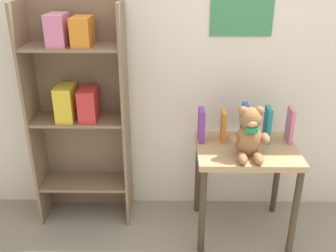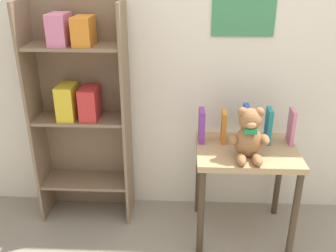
{
  "view_description": "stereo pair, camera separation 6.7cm",
  "coord_description": "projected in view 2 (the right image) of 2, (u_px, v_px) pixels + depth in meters",
  "views": [
    {
      "loc": [
        -0.38,
        -1.05,
        1.59
      ],
      "look_at": [
        -0.41,
        0.98,
        0.71
      ],
      "focal_mm": 40.0,
      "sensor_mm": 36.0,
      "label": 1
    },
    {
      "loc": [
        -0.31,
        -1.04,
        1.59
      ],
      "look_at": [
        -0.41,
        0.98,
        0.71
      ],
      "focal_mm": 40.0,
      "sensor_mm": 36.0,
      "label": 2
    }
  ],
  "objects": [
    {
      "name": "teddy_bear",
      "position": [
        249.0,
        136.0,
        2.04
      ],
      "size": [
        0.23,
        0.21,
        0.29
      ],
      "color": "#99663D",
      "rests_on": "display_table"
    },
    {
      "name": "book_standing_pink",
      "position": [
        291.0,
        127.0,
        2.22
      ],
      "size": [
        0.02,
        0.12,
        0.21
      ],
      "primitive_type": "cube",
      "rotation": [
        0.0,
        0.0,
        -0.04
      ],
      "color": "#D17093",
      "rests_on": "display_table"
    },
    {
      "name": "wall_back",
      "position": [
        238.0,
        26.0,
        2.25
      ],
      "size": [
        4.8,
        0.07,
        2.5
      ],
      "color": "silver",
      "rests_on": "ground_plane"
    },
    {
      "name": "book_standing_blue",
      "position": [
        246.0,
        124.0,
        2.24
      ],
      "size": [
        0.03,
        0.14,
        0.23
      ],
      "primitive_type": "cube",
      "rotation": [
        0.0,
        0.0,
        0.02
      ],
      "color": "#2D51B7",
      "rests_on": "display_table"
    },
    {
      "name": "bookshelf_side",
      "position": [
        81.0,
        103.0,
        2.34
      ],
      "size": [
        0.59,
        0.26,
        1.41
      ],
      "color": "#7F664C",
      "rests_on": "ground_plane"
    },
    {
      "name": "display_table",
      "position": [
        245.0,
        163.0,
        2.23
      ],
      "size": [
        0.59,
        0.46,
        0.6
      ],
      "color": "tan",
      "rests_on": "ground_plane"
    },
    {
      "name": "book_standing_purple",
      "position": [
        202.0,
        126.0,
        2.25
      ],
      "size": [
        0.04,
        0.11,
        0.2
      ],
      "primitive_type": "cube",
      "rotation": [
        0.0,
        0.0,
        0.04
      ],
      "color": "purple",
      "rests_on": "display_table"
    },
    {
      "name": "book_standing_orange",
      "position": [
        224.0,
        127.0,
        2.25
      ],
      "size": [
        0.02,
        0.11,
        0.19
      ],
      "primitive_type": "cube",
      "rotation": [
        0.0,
        0.0,
        -0.01
      ],
      "color": "orange",
      "rests_on": "display_table"
    },
    {
      "name": "book_standing_teal",
      "position": [
        268.0,
        126.0,
        2.23
      ],
      "size": [
        0.03,
        0.11,
        0.21
      ],
      "primitive_type": "cube",
      "rotation": [
        0.0,
        0.0,
        -0.02
      ],
      "color": "teal",
      "rests_on": "display_table"
    }
  ]
}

